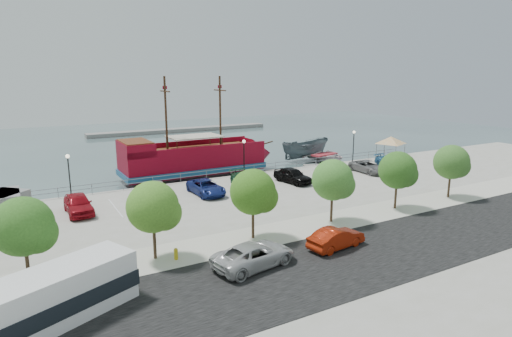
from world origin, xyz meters
TOP-DOWN VIEW (x-y plane):
  - ground at (0.00, 0.00)m, footprint 160.00×160.00m
  - land_slab at (0.00, -21.00)m, footprint 100.00×58.00m
  - street at (0.00, -16.00)m, footprint 100.00×8.00m
  - sidewalk at (0.00, -10.00)m, footprint 100.00×4.00m
  - seawall_railing at (0.00, 7.80)m, footprint 50.00×0.06m
  - far_shore at (10.00, 55.00)m, footprint 40.00×3.00m
  - pirate_ship at (-1.88, 13.46)m, footprint 20.19×5.95m
  - patrol_boat at (14.60, 15.10)m, footprint 7.81×3.57m
  - speedboat at (16.47, 12.96)m, footprint 5.92×7.42m
  - dock_west at (-12.92, 9.20)m, footprint 6.40×2.46m
  - dock_mid at (8.82, 9.20)m, footprint 7.98×3.37m
  - dock_east at (14.62, 9.20)m, footprint 7.41×4.73m
  - canopy_tent at (21.72, 5.59)m, footprint 5.93×5.93m
  - street_van at (-10.15, -13.99)m, footprint 5.66×3.37m
  - street_sedan at (-4.01, -14.20)m, footprint 4.38×2.04m
  - shuttle_bus at (-20.82, -14.50)m, footprint 7.60×5.27m
  - fire_hydrant at (-13.92, -10.80)m, footprint 0.27×0.27m
  - lamp_post_left at (-18.00, 6.50)m, footprint 0.36×0.36m
  - lamp_post_mid at (0.00, 6.50)m, footprint 0.36×0.36m
  - lamp_post_right at (16.00, 6.50)m, footprint 0.36×0.36m
  - tree_a at (-21.85, -10.07)m, footprint 3.30×3.20m
  - tree_b at (-14.85, -10.07)m, footprint 3.30×3.20m
  - tree_c at (-7.85, -10.07)m, footprint 3.30×3.20m
  - tree_d at (-0.85, -10.07)m, footprint 3.30×3.20m
  - tree_e at (6.15, -10.07)m, footprint 3.30×3.20m
  - tree_f at (13.15, -10.07)m, footprint 3.30×3.20m
  - parked_car_a at (-17.94, 1.94)m, footprint 2.09×4.93m
  - parked_car_b at (-11.36, 2.46)m, footprint 2.21×5.04m
  - parked_car_c at (-6.44, 2.14)m, footprint 2.52×5.19m
  - parked_car_d at (-1.75, 2.28)m, footprint 2.16×5.29m
  - parked_car_e at (3.41, 1.85)m, footprint 2.52×4.96m
  - parked_car_g at (13.95, 1.53)m, footprint 2.44×5.09m
  - parked_car_h at (18.73, 2.34)m, footprint 2.10×4.83m

SIDE VIEW (x-z plane):
  - ground at x=0.00m, z-range -1.00..-1.00m
  - dock_west at x=-12.92m, z-range -1.00..-0.64m
  - dock_east at x=14.62m, z-range -1.00..-0.59m
  - dock_mid at x=8.82m, z-range -1.00..-0.56m
  - land_slab at x=0.00m, z-range -1.20..0.00m
  - far_shore at x=10.00m, z-range -1.00..-0.20m
  - speedboat at x=16.47m, z-range -1.00..0.37m
  - street at x=0.00m, z-range -0.01..0.03m
  - sidewalk at x=0.00m, z-range -0.01..0.04m
  - fire_hydrant at x=-13.92m, z-range 0.03..0.82m
  - patrol_boat at x=14.60m, z-range -1.00..1.93m
  - seawall_railing at x=0.00m, z-range 0.03..1.03m
  - parked_car_h at x=18.73m, z-range 0.00..1.38m
  - street_sedan at x=-4.01m, z-range 0.00..1.39m
  - parked_car_g at x=13.95m, z-range 0.00..1.40m
  - parked_car_c at x=-6.44m, z-range 0.00..1.42m
  - street_van at x=-10.15m, z-range 0.00..1.47m
  - parked_car_d at x=-1.75m, z-range 0.00..1.54m
  - parked_car_b at x=-11.36m, z-range 0.00..1.61m
  - parked_car_e at x=3.41m, z-range 0.00..1.62m
  - parked_car_a at x=-17.94m, z-range 0.00..1.66m
  - pirate_ship at x=-1.88m, z-range -5.22..7.47m
  - shuttle_bus at x=-20.82m, z-range -0.04..2.49m
  - lamp_post_left at x=-18.00m, z-range 0.80..5.08m
  - lamp_post_mid at x=0.00m, z-range 0.80..5.08m
  - lamp_post_right at x=16.00m, z-range 0.80..5.08m
  - canopy_tent at x=21.72m, z-range 1.38..5.11m
  - tree_a at x=-21.85m, z-range 0.80..5.80m
  - tree_b at x=-14.85m, z-range 0.80..5.80m
  - tree_c at x=-7.85m, z-range 0.80..5.80m
  - tree_d at x=-0.85m, z-range 0.80..5.80m
  - tree_e at x=6.15m, z-range 0.80..5.80m
  - tree_f at x=13.15m, z-range 0.80..5.80m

